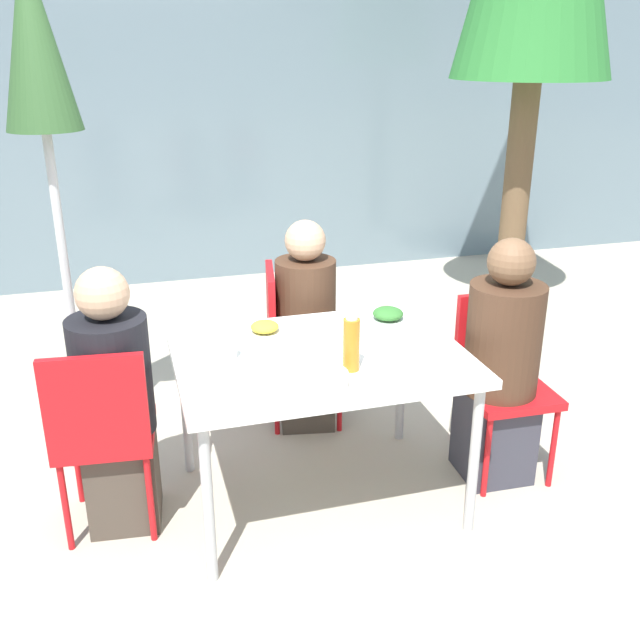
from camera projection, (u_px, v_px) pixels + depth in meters
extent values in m
plane|color=#B2A893|center=(320.00, 497.00, 3.34)|extent=(24.00, 24.00, 0.00)
cube|color=slate|center=(203.00, 104.00, 5.99)|extent=(10.00, 0.20, 3.00)
cube|color=white|center=(320.00, 357.00, 3.07)|extent=(1.24, 0.93, 0.04)
cylinder|color=#B7B7B7|center=(208.00, 504.00, 2.70)|extent=(0.04, 0.04, 0.70)
cylinder|color=#B7B7B7|center=(474.00, 460.00, 2.99)|extent=(0.04, 0.04, 0.70)
cylinder|color=#B7B7B7|center=(185.00, 407.00, 3.43)|extent=(0.04, 0.04, 0.70)
cylinder|color=#B7B7B7|center=(402.00, 379.00, 3.71)|extent=(0.04, 0.04, 0.70)
cube|color=red|center=(106.00, 434.00, 3.03)|extent=(0.44, 0.44, 0.04)
cube|color=red|center=(95.00, 406.00, 2.77)|extent=(0.40, 0.08, 0.42)
cylinder|color=red|center=(77.00, 462.00, 3.24)|extent=(0.03, 0.03, 0.42)
cylinder|color=red|center=(153.00, 455.00, 3.29)|extent=(0.03, 0.03, 0.42)
cylinder|color=red|center=(66.00, 507.00, 2.92)|extent=(0.03, 0.03, 0.42)
cylinder|color=red|center=(150.00, 498.00, 2.98)|extent=(0.03, 0.03, 0.42)
cube|color=#473D33|center=(123.00, 474.00, 3.11)|extent=(0.32, 0.32, 0.46)
cylinder|color=black|center=(112.00, 375.00, 2.93)|extent=(0.33, 0.33, 0.50)
sphere|color=tan|center=(102.00, 293.00, 2.80)|extent=(0.21, 0.21, 0.21)
cube|color=red|center=(508.00, 392.00, 3.38)|extent=(0.41, 0.41, 0.04)
cube|color=red|center=(494.00, 334.00, 3.46)|extent=(0.40, 0.05, 0.42)
cylinder|color=red|center=(553.00, 448.00, 3.35)|extent=(0.03, 0.03, 0.42)
cylinder|color=red|center=(487.00, 457.00, 3.27)|extent=(0.03, 0.03, 0.42)
cylinder|color=red|center=(518.00, 414.00, 3.66)|extent=(0.03, 0.03, 0.42)
cylinder|color=red|center=(456.00, 422.00, 3.58)|extent=(0.03, 0.03, 0.42)
cube|color=#383842|center=(494.00, 432.00, 3.45)|extent=(0.32, 0.32, 0.46)
cylinder|color=#472D1E|center=(504.00, 339.00, 3.27)|extent=(0.34, 0.34, 0.52)
sphere|color=brown|center=(511.00, 262.00, 3.13)|extent=(0.21, 0.21, 0.21)
cube|color=red|center=(305.00, 346.00, 3.89)|extent=(0.46, 0.46, 0.04)
cube|color=red|center=(271.00, 308.00, 3.79)|extent=(0.11, 0.40, 0.42)
cylinder|color=red|center=(332.00, 369.00, 4.15)|extent=(0.03, 0.03, 0.42)
cylinder|color=red|center=(340.00, 396.00, 3.84)|extent=(0.03, 0.03, 0.42)
cylinder|color=red|center=(274.00, 372.00, 4.12)|extent=(0.03, 0.03, 0.42)
cylinder|color=red|center=(277.00, 399.00, 3.80)|extent=(0.03, 0.03, 0.42)
cube|color=#473D33|center=(306.00, 385.00, 3.92)|extent=(0.33, 0.33, 0.46)
cylinder|color=#472D1E|center=(306.00, 305.00, 3.75)|extent=(0.32, 0.32, 0.48)
sphere|color=tan|center=(305.00, 241.00, 3.63)|extent=(0.21, 0.21, 0.21)
cylinder|color=#333333|center=(89.00, 444.00, 3.73)|extent=(0.36, 0.36, 0.05)
cylinder|color=#BCBCBC|center=(59.00, 224.00, 3.31)|extent=(0.04, 0.04, 2.40)
cone|color=#2D5128|center=(33.00, 36.00, 3.01)|extent=(0.33, 0.33, 0.78)
cylinder|color=white|center=(388.00, 321.00, 3.40)|extent=(0.26, 0.26, 0.01)
ellipsoid|color=#33702D|center=(388.00, 313.00, 3.38)|extent=(0.15, 0.15, 0.06)
cylinder|color=white|center=(265.00, 333.00, 3.25)|extent=(0.23, 0.23, 0.01)
ellipsoid|color=gold|center=(265.00, 327.00, 3.24)|extent=(0.13, 0.13, 0.05)
cylinder|color=#B7751E|center=(351.00, 345.00, 2.86)|extent=(0.07, 0.07, 0.22)
cylinder|color=white|center=(352.00, 317.00, 2.82)|extent=(0.05, 0.05, 0.02)
cylinder|color=silver|center=(227.00, 348.00, 2.99)|extent=(0.08, 0.08, 0.09)
cylinder|color=white|center=(325.00, 380.00, 2.74)|extent=(0.18, 0.18, 0.06)
cylinder|color=brown|center=(515.00, 201.00, 5.35)|extent=(0.20, 0.20, 1.75)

